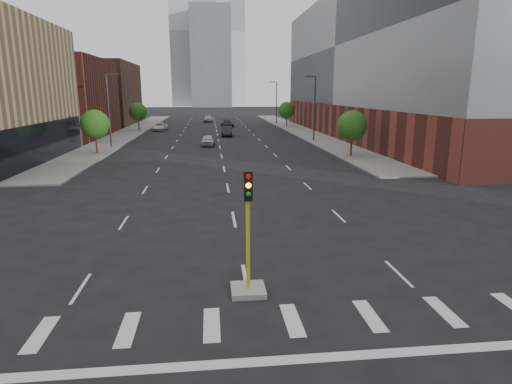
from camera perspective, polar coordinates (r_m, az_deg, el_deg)
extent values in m
cube|color=gray|center=(80.35, -16.14, 7.82)|extent=(5.00, 92.00, 0.15)
cube|color=gray|center=(80.80, 5.53, 8.31)|extent=(5.00, 92.00, 0.15)
cube|color=brown|center=(75.58, -27.02, 11.12)|extent=(20.00, 22.00, 12.00)
cube|color=brown|center=(100.36, -21.81, 12.07)|extent=(20.00, 24.00, 13.00)
cube|color=brown|center=(71.90, 19.42, 8.96)|extent=(24.00, 70.00, 5.00)
cube|color=slate|center=(72.06, 20.12, 17.70)|extent=(24.00, 70.00, 17.00)
cube|color=#B2B7BC|center=(226.70, -8.31, 20.22)|extent=(22.00, 22.00, 70.00)
cube|color=#B2B7BC|center=(267.15, -3.91, 20.32)|extent=(20.00, 20.00, 80.00)
cube|color=slate|center=(205.42, -6.05, 17.37)|extent=(18.00, 18.00, 44.00)
cube|color=#999993|center=(15.50, -1.05, -12.94)|extent=(1.20, 1.20, 0.20)
cylinder|color=gold|center=(14.83, -1.07, -7.03)|extent=(0.14, 0.14, 3.20)
cube|color=black|center=(14.06, -1.05, 0.77)|extent=(0.28, 0.18, 1.00)
sphere|color=red|center=(13.89, -1.02, 2.09)|extent=(0.18, 0.18, 0.18)
sphere|color=orange|center=(13.96, -1.01, 0.88)|extent=(0.18, 0.18, 0.18)
sphere|color=#0C7F19|center=(14.02, -1.01, -0.32)|extent=(0.18, 0.18, 0.18)
cylinder|color=#2D2D30|center=(61.69, 7.82, 10.85)|extent=(0.20, 0.20, 9.00)
cube|color=#2D2D30|center=(61.49, 7.20, 15.06)|extent=(1.40, 0.22, 0.15)
cylinder|color=#2D2D30|center=(96.02, 2.75, 11.77)|extent=(0.20, 0.20, 9.00)
cube|color=#2D2D30|center=(95.90, 2.29, 14.46)|extent=(1.40, 0.22, 0.15)
cylinder|color=#2D2D30|center=(56.27, -19.04, 10.05)|extent=(0.20, 0.20, 9.00)
cube|color=#2D2D30|center=(56.09, -18.57, 14.68)|extent=(1.40, 0.22, 0.15)
cylinder|color=#382619|center=(51.81, -20.48, 5.85)|extent=(0.20, 0.20, 1.75)
sphere|color=#195316|center=(51.59, -20.70, 8.47)|extent=(3.20, 3.20, 3.20)
cylinder|color=#382619|center=(81.09, -15.36, 8.59)|extent=(0.20, 0.20, 1.75)
sphere|color=#195316|center=(80.95, -15.46, 10.27)|extent=(3.20, 3.20, 3.20)
cylinder|color=#382619|center=(47.73, 12.57, 5.81)|extent=(0.20, 0.20, 1.75)
sphere|color=#195316|center=(47.50, 12.72, 8.65)|extent=(3.20, 3.20, 3.20)
cylinder|color=#382619|center=(86.41, 4.08, 9.28)|extent=(0.20, 0.20, 1.75)
sphere|color=#195316|center=(86.28, 4.11, 10.86)|extent=(3.20, 3.20, 3.20)
imported|color=#A9A8AD|center=(56.84, -6.43, 6.88)|extent=(1.97, 4.35, 1.45)
imported|color=#222227|center=(69.03, -3.89, 8.09)|extent=(1.89, 4.79, 1.55)
imported|color=silver|center=(80.71, -12.67, 8.48)|extent=(2.79, 5.13, 1.37)
imported|color=black|center=(86.85, -3.89, 9.09)|extent=(2.67, 5.08, 1.41)
imported|color=#A8A7AC|center=(101.34, -6.37, 9.69)|extent=(2.53, 4.96, 1.62)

